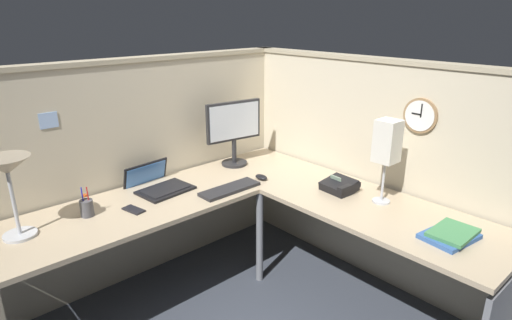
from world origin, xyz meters
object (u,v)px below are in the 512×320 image
Objects in this scene: office_phone at (340,186)px; wall_clock at (421,116)px; computer_mouse at (261,177)px; laptop at (157,184)px; book_stack at (451,235)px; pen_cup at (87,208)px; desk_lamp_paper at (387,144)px; cell_phone at (134,210)px; keyboard at (230,189)px; desk_lamp_dome at (7,172)px; monitor at (234,128)px.

office_phone is 0.67m from wall_clock.
computer_mouse is at bearing 115.22° from office_phone.
laptop is 1.36× the size of book_stack.
pen_cup is 1.82m from desk_lamp_paper.
book_stack is at bearing -95.22° from office_phone.
computer_mouse reaches higher than cell_phone.
keyboard is 1.05m from desk_lamp_paper.
wall_clock reaches higher than desk_lamp_dome.
pen_cup is at bearing 130.35° from book_stack.
keyboard is 1.29m from desk_lamp_dome.
book_stack is (1.32, -1.55, -0.03)m from pen_cup.
desk_lamp_paper is (0.93, -1.16, 0.36)m from laptop.
monitor is 1.19m from desk_lamp_paper.
book_stack is (0.17, -1.29, 0.00)m from computer_mouse.
keyboard reaches higher than cell_phone.
cell_phone is (-0.97, -0.23, -0.29)m from monitor.
computer_mouse is (0.63, -0.37, -0.01)m from laptop.
cell_phone is at bearing -142.04° from laptop.
keyboard is (-0.35, -0.38, -0.28)m from monitor.
desk_lamp_dome is (-1.57, -0.11, 0.07)m from monitor.
pen_cup reaches higher than cell_phone.
pen_cup is at bearing 141.59° from cell_phone.
wall_clock is (1.46, -1.00, 0.52)m from cell_phone.
keyboard is 1.97× the size of office_phone.
pen_cup reaches higher than book_stack.
desk_lamp_paper is 2.41× the size of wall_clock.
desk_lamp_paper is at bearing -51.31° from laptop.
computer_mouse is 1.57m from desk_lamp_dome.
laptop is 1.89× the size of office_phone.
desk_lamp_dome is 2.09m from desk_lamp_paper.
desk_lamp_paper is (0.59, -0.78, 0.37)m from keyboard.
desk_lamp_dome reaches higher than book_stack.
cell_phone is at bearing -11.55° from desk_lamp_dome.
office_phone reaches higher than computer_mouse.
desk_lamp_paper is at bearing -78.42° from monitor.
keyboard is 0.90m from pen_cup.
desk_lamp_dome is at bearing 156.70° from cell_phone.
wall_clock is at bearing -45.57° from keyboard.
desk_lamp_paper is at bearing -69.29° from computer_mouse.
laptop reaches higher than keyboard.
desk_lamp_paper is (1.44, -1.05, 0.33)m from pen_cup.
office_phone is 0.99× the size of wall_clock.
office_phone is (1.75, -0.78, -0.33)m from desk_lamp_dome.
desk_lamp_dome is at bearing -176.14° from monitor.
pen_cup reaches higher than computer_mouse.
wall_clock is (2.05, -1.12, 0.17)m from desk_lamp_dome.
book_stack is 0.58× the size of desk_lamp_paper.
book_stack is at bearing -42.81° from desk_lamp_dome.
keyboard is at bearing 134.66° from wall_clock.
keyboard is at bearing -48.10° from laptop.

